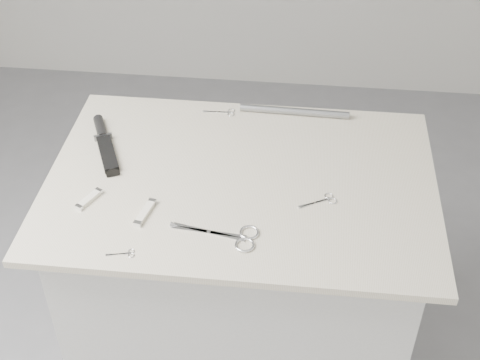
# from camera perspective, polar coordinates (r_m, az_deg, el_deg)

# --- Properties ---
(plinth) EXTENTS (0.90, 0.60, 0.90)m
(plinth) POSITION_cam_1_polar(r_m,az_deg,el_deg) (2.05, 0.08, -10.08)
(plinth) COLOR silver
(plinth) RESTS_ON ground
(display_board) EXTENTS (1.00, 0.70, 0.02)m
(display_board) POSITION_cam_1_polar(r_m,az_deg,el_deg) (1.72, 0.09, -0.13)
(display_board) COLOR beige
(display_board) RESTS_ON plinth
(large_shears) EXTENTS (0.21, 0.09, 0.01)m
(large_shears) POSITION_cam_1_polar(r_m,az_deg,el_deg) (1.56, -0.58, -4.83)
(large_shears) COLOR white
(large_shears) RESTS_ON display_board
(embroidery_scissors_a) EXTENTS (0.10, 0.07, 0.00)m
(embroidery_scissors_a) POSITION_cam_1_polar(r_m,az_deg,el_deg) (1.66, 7.09, -1.76)
(embroidery_scissors_a) COLOR white
(embroidery_scissors_a) RESTS_ON display_board
(embroidery_scissors_b) EXTENTS (0.09, 0.04, 0.00)m
(embroidery_scissors_b) POSITION_cam_1_polar(r_m,az_deg,el_deg) (1.96, -1.37, 5.80)
(embroidery_scissors_b) COLOR white
(embroidery_scissors_b) RESTS_ON display_board
(tiny_scissors) EXTENTS (0.07, 0.03, 0.00)m
(tiny_scissors) POSITION_cam_1_polar(r_m,az_deg,el_deg) (1.54, -9.84, -6.23)
(tiny_scissors) COLOR white
(tiny_scissors) RESTS_ON display_board
(sheathed_knife) EXTENTS (0.14, 0.25, 0.03)m
(sheathed_knife) POSITION_cam_1_polar(r_m,az_deg,el_deg) (1.87, -11.51, 3.26)
(sheathed_knife) COLOR black
(sheathed_knife) RESTS_ON display_board
(pocket_knife_a) EXTENTS (0.05, 0.08, 0.01)m
(pocket_knife_a) POSITION_cam_1_polar(r_m,az_deg,el_deg) (1.69, -12.75, -1.61)
(pocket_knife_a) COLOR white
(pocket_knife_a) RESTS_ON display_board
(pocket_knife_b) EXTENTS (0.04, 0.10, 0.01)m
(pocket_knife_b) POSITION_cam_1_polar(r_m,az_deg,el_deg) (1.63, -8.10, -2.74)
(pocket_knife_b) COLOR white
(pocket_knife_b) RESTS_ON display_board
(metal_rail) EXTENTS (0.32, 0.03, 0.02)m
(metal_rail) POSITION_cam_1_polar(r_m,az_deg,el_deg) (1.96, 4.66, 5.86)
(metal_rail) COLOR gray
(metal_rail) RESTS_ON display_board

